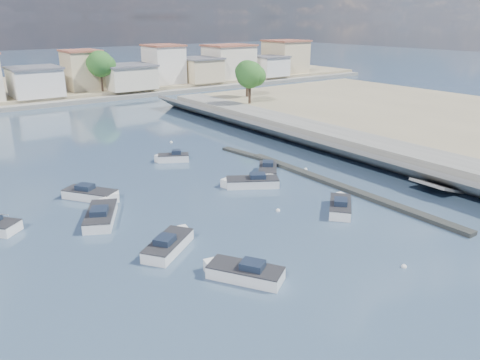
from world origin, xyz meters
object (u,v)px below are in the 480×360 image
Objects in this scene: motorboat_a at (242,273)px; motorboat_g at (93,195)px; motorboat_e at (101,215)px; motorboat_b at (170,244)px; motorboat_c at (250,183)px; motorboat_h at (340,206)px; motorboat_f at (172,158)px; motorboat_d at (268,172)px.

motorboat_g is at bearing 98.31° from motorboat_a.
motorboat_b is at bearing -75.86° from motorboat_e.
motorboat_c is (10.58, 13.00, 0.00)m from motorboat_a.
motorboat_g is 21.79m from motorboat_h.
motorboat_h is (16.87, -10.14, 0.00)m from motorboat_e.
motorboat_b is 0.91× the size of motorboat_c.
motorboat_c is 9.56m from motorboat_h.
motorboat_b is 21.37m from motorboat_f.
motorboat_e and motorboat_g have the same top height.
motorboat_b is 18.04m from motorboat_d.
motorboat_b and motorboat_f have the same top height.
motorboat_e is 4.90m from motorboat_g.
motorboat_e is 1.14× the size of motorboat_g.
motorboat_f is at bearing 61.18° from motorboat_b.
motorboat_g is at bearing -151.69° from motorboat_f.
motorboat_e is 16.40m from motorboat_f.
motorboat_a is 16.76m from motorboat_c.
motorboat_g is at bearing 78.13° from motorboat_e.
motorboat_b and motorboat_g have the same top height.
motorboat_a is 0.86× the size of motorboat_e.
motorboat_a is at bearing -74.96° from motorboat_e.
motorboat_b and motorboat_c have the same top height.
motorboat_c is 14.49m from motorboat_g.
motorboat_d is 1.21× the size of motorboat_f.
motorboat_a is at bearing -109.00° from motorboat_f.
motorboat_e is at bearing 176.30° from motorboat_c.
motorboat_g is (-11.27, -6.07, 0.00)m from motorboat_f.
motorboat_h is (2.54, -9.22, -0.00)m from motorboat_c.
motorboat_b is 1.29× the size of motorboat_f.
motorboat_b and motorboat_e have the same top height.
motorboat_f is (-2.04, 11.79, -0.00)m from motorboat_c.
motorboat_b is at bearing 171.26° from motorboat_h.
motorboat_e is (-1.98, 7.85, 0.00)m from motorboat_b.
motorboat_g is (-16.88, 4.14, 0.00)m from motorboat_d.
motorboat_a is 0.99× the size of motorboat_g.
motorboat_b is 1.09× the size of motorboat_h.
motorboat_c is 14.35m from motorboat_e.
motorboat_a is 0.94× the size of motorboat_c.
motorboat_d is at bearing -61.22° from motorboat_f.
motorboat_a is 18.92m from motorboat_g.
motorboat_f is at bearing 28.31° from motorboat_g.
motorboat_c is at bearing 105.42° from motorboat_h.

